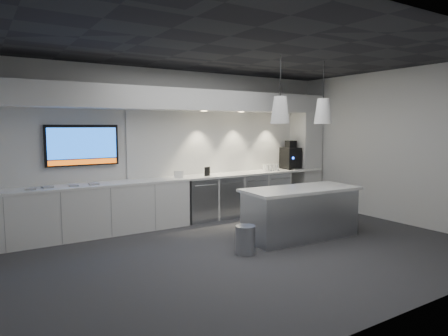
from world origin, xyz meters
TOP-DOWN VIEW (x-y plane):
  - floor at (0.00, 0.00)m, footprint 7.00×7.00m
  - ceiling at (0.00, 0.00)m, footprint 7.00×7.00m
  - wall_back at (0.00, 2.50)m, footprint 7.00×0.00m
  - wall_front at (0.00, -2.50)m, footprint 7.00×0.00m
  - wall_right at (3.50, 0.00)m, footprint 0.00×7.00m
  - back_counter at (0.00, 2.17)m, footprint 6.80×0.65m
  - left_base_cabinets at (-1.75, 2.17)m, footprint 3.30×0.63m
  - fridge_unit_a at (0.25, 2.17)m, footprint 0.60×0.61m
  - fridge_unit_b at (0.88, 2.17)m, footprint 0.60×0.61m
  - fridge_unit_c at (1.51, 2.17)m, footprint 0.60×0.61m
  - fridge_unit_d at (2.14, 2.17)m, footprint 0.60×0.61m
  - backsplash at (1.20, 2.48)m, footprint 4.60×0.03m
  - soffit at (0.00, 2.20)m, footprint 6.90×0.60m
  - column at (3.20, 2.20)m, footprint 0.55×0.55m
  - wall_tv at (-1.90, 2.45)m, footprint 1.25×0.07m
  - island at (1.12, 0.14)m, footprint 2.07×1.00m
  - bin at (-0.18, -0.07)m, footprint 0.40×0.40m
  - coffee_machine at (2.73, 2.20)m, footprint 0.41×0.56m
  - sign_black at (0.43, 2.11)m, footprint 0.14×0.05m
  - sign_white at (-0.20, 2.10)m, footprint 0.18×0.06m
  - cup_cluster at (2.09, 2.13)m, footprint 0.36×0.17m
  - tray_a at (-2.80, 2.08)m, footprint 0.17×0.17m
  - tray_b at (-2.54, 2.15)m, footprint 0.18×0.18m
  - tray_c at (-2.14, 2.13)m, footprint 0.18×0.18m
  - tray_d at (-1.81, 2.11)m, footprint 0.17×0.17m
  - pendant_left at (0.64, 0.14)m, footprint 0.30×0.30m
  - pendant_right at (1.60, 0.14)m, footprint 0.30×0.30m

SIDE VIEW (x-z plane):
  - floor at x=0.00m, z-range 0.00..0.00m
  - bin at x=-0.18m, z-range 0.00..0.42m
  - fridge_unit_a at x=0.25m, z-range 0.00..0.85m
  - fridge_unit_b at x=0.88m, z-range 0.00..0.85m
  - fridge_unit_c at x=1.51m, z-range 0.00..0.85m
  - fridge_unit_d at x=2.14m, z-range 0.00..0.85m
  - left_base_cabinets at x=-1.75m, z-range 0.00..0.86m
  - island at x=1.12m, z-range 0.00..0.86m
  - back_counter at x=0.00m, z-range 0.86..0.90m
  - tray_a at x=-2.80m, z-range 0.90..0.92m
  - tray_b at x=-2.54m, z-range 0.90..0.92m
  - tray_c at x=-2.14m, z-range 0.90..0.92m
  - tray_d at x=-1.81m, z-range 0.90..0.92m
  - sign_white at x=-0.20m, z-range 0.90..1.04m
  - cup_cluster at x=2.09m, z-range 0.90..1.04m
  - sign_black at x=0.43m, z-range 0.90..1.08m
  - coffee_machine at x=2.73m, z-range 0.84..1.50m
  - column at x=3.20m, z-range 0.00..2.60m
  - wall_back at x=0.00m, z-range -2.00..5.00m
  - wall_front at x=0.00m, z-range -2.00..5.00m
  - wall_right at x=3.50m, z-range -2.00..5.00m
  - backsplash at x=1.20m, z-range 0.90..2.20m
  - wall_tv at x=-1.90m, z-range 1.20..1.92m
  - pendant_left at x=0.64m, z-range 1.59..2.72m
  - pendant_right at x=1.60m, z-range 1.59..2.72m
  - soffit at x=0.00m, z-range 2.20..2.60m
  - ceiling at x=0.00m, z-range 3.00..3.00m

